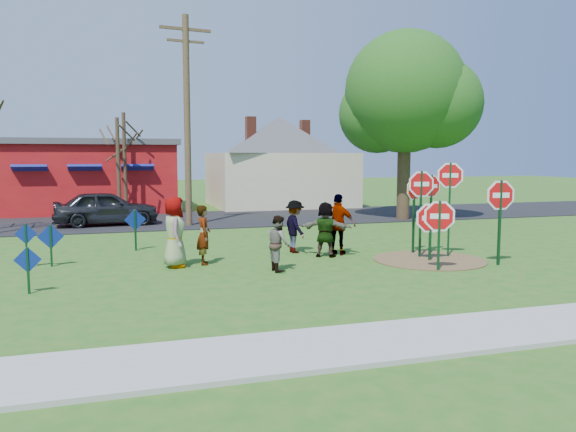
% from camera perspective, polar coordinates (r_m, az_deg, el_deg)
% --- Properties ---
extents(ground, '(120.00, 120.00, 0.00)m').
position_cam_1_polar(ground, '(15.86, -1.89, -4.77)').
color(ground, '#255C1A').
rests_on(ground, ground).
extents(sidewalk, '(22.00, 1.80, 0.08)m').
position_cam_1_polar(sidewalk, '(9.31, 10.09, -12.40)').
color(sidewalk, '#9E9E99').
rests_on(sidewalk, ground).
extents(road, '(120.00, 7.50, 0.04)m').
position_cam_1_polar(road, '(27.01, -8.30, -0.32)').
color(road, black).
rests_on(road, ground).
extents(dirt_patch, '(3.20, 3.20, 0.03)m').
position_cam_1_polar(dirt_patch, '(16.72, 14.15, -4.34)').
color(dirt_patch, brown).
rests_on(dirt_patch, ground).
extents(red_building, '(9.40, 7.69, 3.90)m').
position_cam_1_polar(red_building, '(33.08, -19.58, 3.92)').
color(red_building, '#9F0F14').
rests_on(red_building, ground).
extents(cream_house, '(9.40, 9.40, 6.50)m').
position_cam_1_polar(cream_house, '(34.40, -0.92, 5.93)').
color(cream_house, beige).
rests_on(cream_house, ground).
extents(stop_sign_a, '(1.02, 0.44, 1.99)m').
position_cam_1_polar(stop_sign_a, '(15.04, 15.12, -0.49)').
color(stop_sign_a, '#103B1C').
rests_on(stop_sign_a, ground).
extents(stop_sign_b, '(0.87, 0.38, 2.46)m').
position_cam_1_polar(stop_sign_b, '(17.59, 12.69, 2.00)').
color(stop_sign_b, '#103B1C').
rests_on(stop_sign_b, ground).
extents(stop_sign_c, '(0.91, 0.50, 2.94)m').
position_cam_1_polar(stop_sign_c, '(17.18, 16.13, 2.82)').
color(stop_sign_c, '#103B1C').
rests_on(stop_sign_c, ground).
extents(stop_sign_d, '(0.93, 0.19, 2.56)m').
position_cam_1_polar(stop_sign_d, '(17.58, 14.34, 2.20)').
color(stop_sign_d, '#103B1C').
rests_on(stop_sign_d, ground).
extents(stop_sign_e, '(1.13, 0.30, 1.82)m').
position_cam_1_polar(stop_sign_e, '(16.48, 14.28, -0.49)').
color(stop_sign_e, '#103B1C').
rests_on(stop_sign_e, ground).
extents(stop_sign_f, '(1.11, 0.16, 2.49)m').
position_cam_1_polar(stop_sign_f, '(16.36, 20.77, 1.39)').
color(stop_sign_f, '#103B1C').
rests_on(stop_sign_f, ground).
extents(stop_sign_g, '(1.03, 0.20, 2.70)m').
position_cam_1_polar(stop_sign_g, '(16.90, 13.36, 2.21)').
color(stop_sign_g, '#103B1C').
rests_on(stop_sign_g, ground).
extents(blue_diamond_a, '(0.58, 0.06, 1.04)m').
position_cam_1_polar(blue_diamond_a, '(13.45, -24.92, -4.54)').
color(blue_diamond_a, '#103B1C').
rests_on(blue_diamond_a, ground).
extents(blue_diamond_b, '(0.56, 0.05, 1.20)m').
position_cam_1_polar(blue_diamond_b, '(16.55, -25.06, -2.26)').
color(blue_diamond_b, '#103B1C').
rests_on(blue_diamond_b, ground).
extents(blue_diamond_c, '(0.68, 0.07, 1.16)m').
position_cam_1_polar(blue_diamond_c, '(16.52, -22.96, -2.34)').
color(blue_diamond_c, '#103B1C').
rests_on(blue_diamond_c, ground).
extents(blue_diamond_d, '(0.67, 0.16, 1.33)m').
position_cam_1_polar(blue_diamond_d, '(18.44, -15.26, -0.89)').
color(blue_diamond_d, '#103B1C').
rests_on(blue_diamond_d, ground).
extents(person_a, '(0.65, 0.96, 1.91)m').
position_cam_1_polar(person_a, '(15.39, -11.44, -1.62)').
color(person_a, navy).
rests_on(person_a, ground).
extents(person_b, '(0.44, 0.63, 1.65)m').
position_cam_1_polar(person_b, '(15.67, -8.56, -1.91)').
color(person_b, '#1C6A5B').
rests_on(person_b, ground).
extents(person_c, '(0.59, 0.73, 1.46)m').
position_cam_1_polar(person_c, '(14.63, -0.96, -2.78)').
color(person_c, '#8D5B3E').
rests_on(person_c, ground).
extents(person_d, '(0.72, 1.12, 1.64)m').
position_cam_1_polar(person_d, '(17.41, 0.71, -1.08)').
color(person_d, '#303035').
rests_on(person_d, ground).
extents(person_e, '(1.11, 1.07, 1.86)m').
position_cam_1_polar(person_e, '(17.07, 5.15, -0.87)').
color(person_e, '#4D315E').
rests_on(person_e, ground).
extents(person_f, '(1.57, 1.19, 1.65)m').
position_cam_1_polar(person_f, '(16.70, 3.83, -1.36)').
color(person_f, '#1F4F30').
rests_on(person_f, ground).
extents(suv, '(4.49, 2.08, 1.49)m').
position_cam_1_polar(suv, '(25.45, -17.97, 0.79)').
color(suv, '#333239').
rests_on(suv, road).
extents(utility_pole, '(2.17, 0.40, 8.87)m').
position_cam_1_polar(utility_pole, '(24.49, -10.21, 9.90)').
color(utility_pole, '#4C3823').
rests_on(utility_pole, ground).
extents(leafy_tree, '(6.19, 5.65, 8.80)m').
position_cam_1_polar(leafy_tree, '(27.19, 12.10, 11.57)').
color(leafy_tree, '#382819').
rests_on(leafy_tree, ground).
extents(bare_tree_east, '(1.80, 1.80, 4.84)m').
position_cam_1_polar(bare_tree_east, '(28.07, -16.89, 6.08)').
color(bare_tree_east, '#382819').
rests_on(bare_tree_east, ground).
extents(bare_tree_extra, '(1.80, 1.80, 5.15)m').
position_cam_1_polar(bare_tree_extra, '(29.01, -16.28, 6.48)').
color(bare_tree_extra, '#382819').
rests_on(bare_tree_extra, ground).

